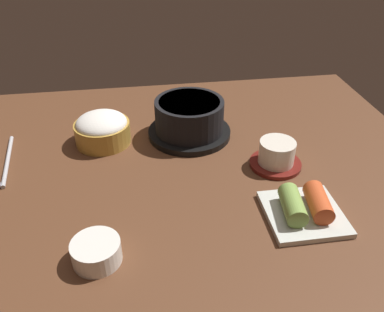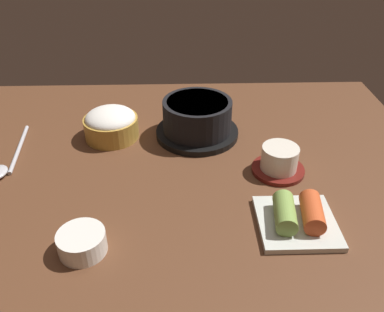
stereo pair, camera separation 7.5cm
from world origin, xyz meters
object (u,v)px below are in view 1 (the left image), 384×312
object	(u,v)px
rice_bowl	(102,129)
side_bowl_near	(96,251)
tea_cup_with_saucer	(276,155)
stone_pot	(189,119)
kimchi_plate	(304,208)

from	to	relation	value
rice_bowl	side_bowl_near	size ratio (longest dim) A/B	1.61
rice_bowl	side_bowl_near	distance (cm)	32.69
tea_cup_with_saucer	stone_pot	bearing A→B (deg)	136.64
rice_bowl	kimchi_plate	xyz separation A→B (cm)	(32.92, -28.23, -1.58)
rice_bowl	tea_cup_with_saucer	distance (cm)	35.73
stone_pot	kimchi_plate	distance (cm)	32.09
stone_pot	kimchi_plate	size ratio (longest dim) A/B	1.45
kimchi_plate	side_bowl_near	xyz separation A→B (cm)	(-32.81, -4.42, 0.15)
stone_pot	side_bowl_near	world-z (taller)	stone_pot
stone_pot	side_bowl_near	bearing A→B (deg)	-118.92
kimchi_plate	stone_pot	bearing A→B (deg)	117.23
stone_pot	rice_bowl	world-z (taller)	stone_pot
side_bowl_near	tea_cup_with_saucer	bearing A→B (deg)	29.98
rice_bowl	stone_pot	bearing A→B (deg)	0.71
kimchi_plate	side_bowl_near	world-z (taller)	kimchi_plate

